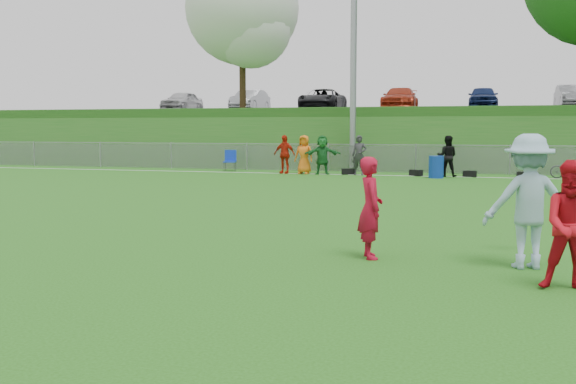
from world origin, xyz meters
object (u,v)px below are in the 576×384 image
(player_red_left, at_px, (370,208))
(frisbee, at_px, (524,188))
(recycling_bin, at_px, (436,167))
(bicycle, at_px, (571,168))
(player_blue, at_px, (528,201))
(player_red_center, at_px, (574,226))

(player_red_left, distance_m, frisbee, 2.63)
(recycling_bin, height_order, bicycle, recycling_bin)
(player_blue, height_order, bicycle, player_blue)
(player_red_center, xyz_separation_m, recycling_bin, (-2.55, 17.88, -0.37))
(player_red_left, xyz_separation_m, player_red_center, (2.72, -1.32, 0.02))
(recycling_bin, bearing_deg, bicycle, 12.33)
(recycling_bin, relative_size, bicycle, 0.58)
(frisbee, bearing_deg, player_red_center, -80.99)
(frisbee, relative_size, recycling_bin, 0.29)
(player_red_center, distance_m, frisbee, 2.58)
(frisbee, xyz_separation_m, recycling_bin, (-2.15, 15.34, -0.59))
(bicycle, bearing_deg, player_red_center, 179.20)
(player_red_left, xyz_separation_m, bicycle, (5.33, 17.69, -0.38))
(player_red_center, xyz_separation_m, frisbee, (-0.40, 2.54, 0.22))
(player_red_left, xyz_separation_m, frisbee, (2.32, 1.22, 0.25))
(player_red_center, bearing_deg, recycling_bin, 100.39)
(player_red_left, bearing_deg, recycling_bin, -21.07)
(recycling_bin, bearing_deg, player_red_center, -81.87)
(frisbee, bearing_deg, recycling_bin, 97.98)
(bicycle, bearing_deg, recycling_bin, 109.36)
(player_red_left, relative_size, player_blue, 0.81)
(player_red_center, relative_size, recycling_bin, 1.83)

